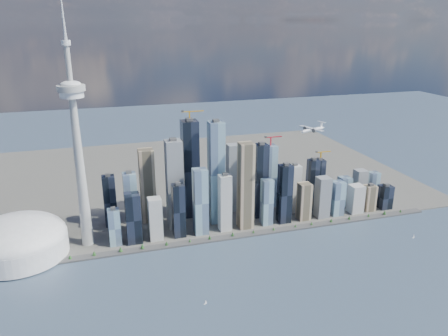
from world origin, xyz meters
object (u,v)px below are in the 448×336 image
object	(u,v)px
needle_tower	(77,145)
airplane	(312,129)
sailboat_west	(206,303)
sailboat_east	(414,236)
dome_stadium	(19,240)

from	to	relation	value
needle_tower	airplane	bearing A→B (deg)	-9.89
sailboat_west	sailboat_east	size ratio (longest dim) A/B	0.85
needle_tower	sailboat_west	xyz separation A→B (m)	(201.21, -287.62, -233.03)
airplane	sailboat_east	bearing A→B (deg)	-41.92
sailboat_west	airplane	bearing A→B (deg)	13.56
needle_tower	dome_stadium	size ratio (longest dim) A/B	2.75
airplane	sailboat_west	distance (m)	439.96
needle_tower	sailboat_west	world-z (taller)	needle_tower
sailboat_east	needle_tower	bearing A→B (deg)	148.70
sailboat_west	sailboat_east	bearing A→B (deg)	-9.09
needle_tower	dome_stadium	bearing A→B (deg)	-175.91
airplane	sailboat_west	world-z (taller)	airplane
dome_stadium	sailboat_west	bearing A→B (deg)	-39.13
dome_stadium	sailboat_west	distance (m)	441.40
needle_tower	airplane	distance (m)	508.71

